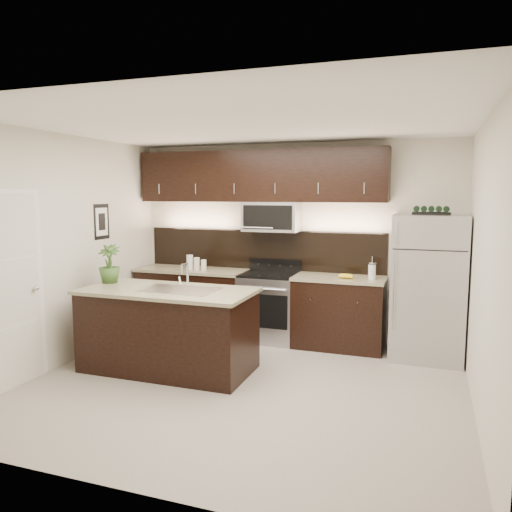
# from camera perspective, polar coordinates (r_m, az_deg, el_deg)

# --- Properties ---
(ground) EXTENTS (4.50, 4.50, 0.00)m
(ground) POSITION_cam_1_polar(r_m,az_deg,el_deg) (5.42, -1.56, -14.66)
(ground) COLOR gray
(ground) RESTS_ON ground
(room_walls) EXTENTS (4.52, 4.02, 2.71)m
(room_walls) POSITION_cam_1_polar(r_m,az_deg,el_deg) (5.05, -2.96, 3.53)
(room_walls) COLOR beige
(room_walls) RESTS_ON ground
(counter_run) EXTENTS (3.51, 0.65, 0.94)m
(counter_run) POSITION_cam_1_polar(r_m,az_deg,el_deg) (6.95, -0.11, -5.69)
(counter_run) COLOR black
(counter_run) RESTS_ON ground
(upper_fixtures) EXTENTS (3.49, 0.40, 1.66)m
(upper_fixtures) POSITION_cam_1_polar(r_m,az_deg,el_deg) (6.91, 0.51, 8.19)
(upper_fixtures) COLOR black
(upper_fixtures) RESTS_ON counter_run
(island) EXTENTS (1.96, 0.96, 0.94)m
(island) POSITION_cam_1_polar(r_m,az_deg,el_deg) (5.84, -9.99, -8.27)
(island) COLOR black
(island) RESTS_ON ground
(sink_faucet) EXTENTS (0.84, 0.50, 0.28)m
(sink_faucet) POSITION_cam_1_polar(r_m,az_deg,el_deg) (5.67, -8.72, -3.69)
(sink_faucet) COLOR silver
(sink_faucet) RESTS_ON island
(refrigerator) EXTENTS (0.85, 0.77, 1.76)m
(refrigerator) POSITION_cam_1_polar(r_m,az_deg,el_deg) (6.43, 19.06, -3.39)
(refrigerator) COLOR #B2B2B7
(refrigerator) RESTS_ON ground
(wine_rack) EXTENTS (0.44, 0.27, 0.10)m
(wine_rack) POSITION_cam_1_polar(r_m,az_deg,el_deg) (6.33, 19.40, 4.92)
(wine_rack) COLOR black
(wine_rack) RESTS_ON refrigerator
(plant) EXTENTS (0.32, 0.32, 0.46)m
(plant) POSITION_cam_1_polar(r_m,az_deg,el_deg) (6.28, -16.42, -0.85)
(plant) COLOR #325421
(plant) RESTS_ON island
(canisters) EXTENTS (0.31, 0.10, 0.21)m
(canisters) POSITION_cam_1_polar(r_m,az_deg,el_deg) (7.14, -6.98, -0.81)
(canisters) COLOR silver
(canisters) RESTS_ON counter_run
(french_press) EXTENTS (0.10, 0.10, 0.28)m
(french_press) POSITION_cam_1_polar(r_m,az_deg,el_deg) (6.45, 13.11, -1.68)
(french_press) COLOR silver
(french_press) RESTS_ON counter_run
(bananas) EXTENTS (0.22, 0.19, 0.06)m
(bananas) POSITION_cam_1_polar(r_m,az_deg,el_deg) (6.48, 9.84, -2.22)
(bananas) COLOR yellow
(bananas) RESTS_ON counter_run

